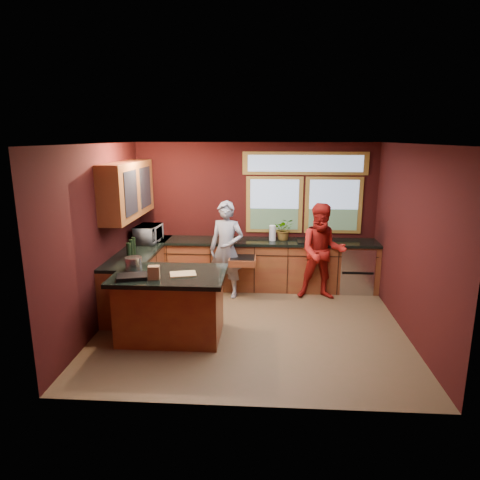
# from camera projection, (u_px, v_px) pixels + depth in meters

# --- Properties ---
(floor) EXTENTS (4.50, 4.50, 0.00)m
(floor) POSITION_uv_depth(u_px,v_px,m) (251.00, 326.00, 6.49)
(floor) COLOR brown
(floor) RESTS_ON ground
(room_shell) EXTENTS (4.52, 4.02, 2.71)m
(room_shell) POSITION_uv_depth(u_px,v_px,m) (213.00, 205.00, 6.42)
(room_shell) COLOR black
(room_shell) RESTS_ON ground
(back_counter) EXTENTS (4.50, 0.64, 0.93)m
(back_counter) POSITION_uv_depth(u_px,v_px,m) (265.00, 264.00, 8.01)
(back_counter) COLOR maroon
(back_counter) RESTS_ON floor
(left_counter) EXTENTS (0.64, 2.30, 0.93)m
(left_counter) POSITION_uv_depth(u_px,v_px,m) (140.00, 276.00, 7.33)
(left_counter) COLOR maroon
(left_counter) RESTS_ON floor
(island) EXTENTS (1.55, 1.05, 0.95)m
(island) POSITION_uv_depth(u_px,v_px,m) (171.00, 305.00, 6.05)
(island) COLOR maroon
(island) RESTS_ON floor
(person_grey) EXTENTS (0.71, 0.56, 1.72)m
(person_grey) POSITION_uv_depth(u_px,v_px,m) (227.00, 250.00, 7.53)
(person_grey) COLOR slate
(person_grey) RESTS_ON floor
(person_red) EXTENTS (0.83, 0.65, 1.70)m
(person_red) POSITION_uv_depth(u_px,v_px,m) (322.00, 252.00, 7.42)
(person_red) COLOR maroon
(person_red) RESTS_ON floor
(microwave) EXTENTS (0.43, 0.60, 0.31)m
(microwave) POSITION_uv_depth(u_px,v_px,m) (148.00, 234.00, 7.72)
(microwave) COLOR #999999
(microwave) RESTS_ON left_counter
(potted_plant) EXTENTS (0.37, 0.32, 0.41)m
(potted_plant) POSITION_uv_depth(u_px,v_px,m) (284.00, 229.00, 7.89)
(potted_plant) COLOR #999999
(potted_plant) RESTS_ON back_counter
(paper_towel) EXTENTS (0.12, 0.12, 0.28)m
(paper_towel) POSITION_uv_depth(u_px,v_px,m) (272.00, 233.00, 7.87)
(paper_towel) COLOR silver
(paper_towel) RESTS_ON back_counter
(cutting_board) EXTENTS (0.40, 0.33, 0.02)m
(cutting_board) POSITION_uv_depth(u_px,v_px,m) (183.00, 274.00, 5.88)
(cutting_board) COLOR tan
(cutting_board) RESTS_ON island
(stock_pot) EXTENTS (0.24, 0.24, 0.18)m
(stock_pot) POSITION_uv_depth(u_px,v_px,m) (134.00, 263.00, 6.10)
(stock_pot) COLOR silver
(stock_pot) RESTS_ON island
(paper_bag) EXTENTS (0.16, 0.14, 0.18)m
(paper_bag) POSITION_uv_depth(u_px,v_px,m) (154.00, 273.00, 5.68)
(paper_bag) COLOR brown
(paper_bag) RESTS_ON island
(black_tray) EXTENTS (0.46, 0.38, 0.05)m
(black_tray) POSITION_uv_depth(u_px,v_px,m) (132.00, 277.00, 5.72)
(black_tray) COLOR black
(black_tray) RESTS_ON island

